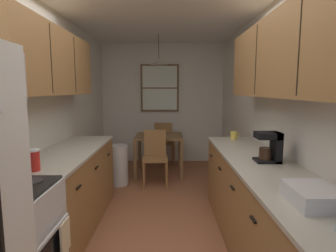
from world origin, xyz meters
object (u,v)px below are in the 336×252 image
Objects in this scene: dining_chair_far at (165,141)px; trash_bin at (120,165)px; dining_table at (160,141)px; dining_chair_near at (156,155)px; mug_by_coffeemaker at (235,135)px; storage_canister at (34,160)px; coffee_maker at (272,146)px; dish_rack at (316,196)px.

dining_chair_far is 1.46m from trash_bin.
dining_chair_near reaches higher than dining_table.
dining_chair_near is at bearing 2.72° from trash_bin.
trash_bin is at bearing -120.37° from dining_chair_far.
storage_canister is at bearing -144.01° from mug_by_coffeemaker.
dining_table is at bearing -97.81° from dining_chair_far.
coffee_maker is (1.04, -3.15, 0.55)m from dining_chair_far.
dining_chair_far is 7.27× the size of mug_by_coffeemaker.
dining_chair_near is 3.21× the size of coffee_maker.
dish_rack is (1.68, -2.85, 0.62)m from trash_bin.
dish_rack is at bearing -59.54° from trash_bin.
trash_bin is 1.96× the size of dish_rack.
trash_bin is at bearing 120.46° from dish_rack.
dining_chair_far is 2.26m from mug_by_coffeemaker.
trash_bin is (-0.65, -0.64, -0.28)m from dining_table.
dining_table is 7.01× the size of mug_by_coffeemaker.
dining_table is 3.66m from dish_rack.
dining_table is at bearing 85.53° from dining_chair_near.
coffee_maker reaches higher than dining_chair_far.
mug_by_coffeemaker is (1.06, -1.37, 0.35)m from dining_table.
dish_rack reaches higher than trash_bin.
dining_chair_far is 3.63m from storage_canister.
coffee_maker reaches higher than trash_bin.
trash_bin is at bearing 82.21° from storage_canister.
storage_canister is at bearing 161.47° from dish_rack.
coffee_maker is at bearing -47.14° from trash_bin.
dining_chair_near is at bearing 110.51° from dish_rack.
storage_canister is at bearing -108.52° from dining_table.
storage_canister is (-0.95, -2.83, 0.38)m from dining_table.
coffee_maker reaches higher than dining_chair_near.
storage_canister reaches higher than dish_rack.
coffee_maker is 0.82× the size of dish_rack.
mug_by_coffeemaker is at bearing 89.17° from dish_rack.
dining_table reaches higher than trash_bin.
mug_by_coffeemaker is at bearing -23.18° from trash_bin.
dining_chair_near is 7.27× the size of mug_by_coffeemaker.
storage_canister reaches higher than dining_chair_near.
coffee_maker is (2.07, 0.29, 0.06)m from storage_canister.
storage_canister is 0.54× the size of dish_rack.
trash_bin is (-0.73, -1.25, -0.17)m from dining_chair_far.
dish_rack is at bearing -95.38° from coffee_maker.
storage_canister is at bearing -97.79° from trash_bin.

